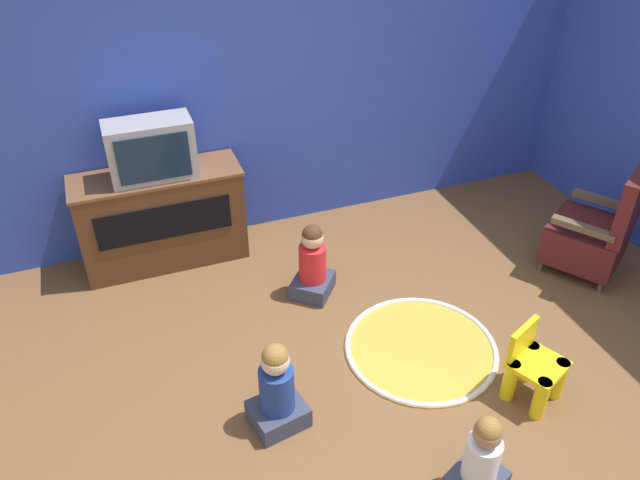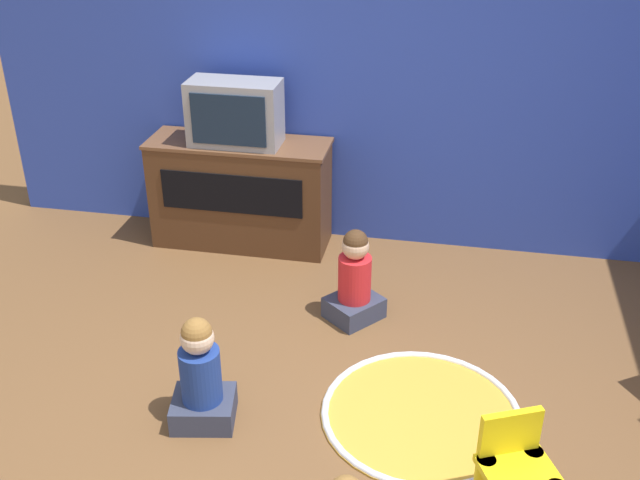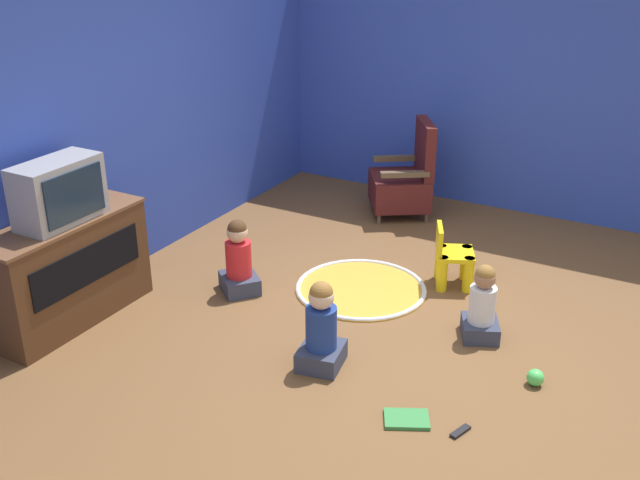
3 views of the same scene
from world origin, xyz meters
name	(u,v)px [view 1 (image 1 of 3)]	position (x,y,z in m)	size (l,w,h in m)	color
ground_plane	(399,402)	(0.00, 0.00, 0.00)	(30.00, 30.00, 0.00)	brown
wall_back	(267,85)	(-0.11, 2.35, 1.26)	(5.79, 0.12, 2.51)	#2D47B2
tv_cabinet	(162,217)	(-1.11, 2.05, 0.41)	(1.29, 0.45, 0.79)	#4C2D19
television	(151,150)	(-1.11, 2.02, 1.02)	(0.63, 0.32, 0.45)	#939399
black_armchair	(595,232)	(2.04, 0.72, 0.35)	(0.78, 0.77, 0.95)	brown
yellow_kid_chair	(533,370)	(0.79, -0.23, 0.22)	(0.41, 0.40, 0.51)	yellow
play_mat	(421,348)	(0.35, 0.37, 0.01)	(1.06, 1.06, 0.04)	gold
child_watching_left	(481,461)	(0.12, -0.69, 0.24)	(0.37, 0.35, 0.57)	#33384C
child_watching_center	(277,391)	(-0.76, 0.13, 0.27)	(0.36, 0.33, 0.62)	#33384C
child_watching_right	(312,265)	(-0.14, 1.21, 0.27)	(0.41, 0.42, 0.61)	#33384C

